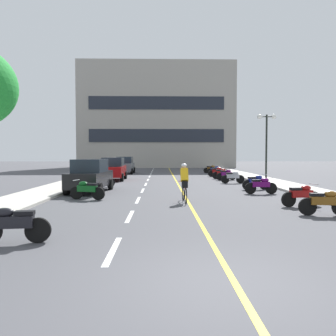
% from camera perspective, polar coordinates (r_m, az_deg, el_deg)
% --- Properties ---
extents(ground_plane, '(140.00, 140.00, 0.00)m').
position_cam_1_polar(ground_plane, '(26.34, 0.84, -2.19)').
color(ground_plane, '#47474C').
extents(curb_left, '(2.40, 72.00, 0.12)m').
position_cam_1_polar(curb_left, '(29.97, -13.28, -1.58)').
color(curb_left, '#B7B2A8').
rests_on(curb_left, ground).
extents(curb_right, '(2.40, 72.00, 0.12)m').
position_cam_1_polar(curb_right, '(30.42, 14.31, -1.54)').
color(curb_right, '#B7B2A8').
rests_on(curb_right, ground).
extents(lane_dash_0, '(0.14, 2.20, 0.01)m').
position_cam_1_polar(lane_dash_0, '(7.61, -9.36, -13.65)').
color(lane_dash_0, silver).
rests_on(lane_dash_0, ground).
extents(lane_dash_1, '(0.14, 2.20, 0.01)m').
position_cam_1_polar(lane_dash_1, '(11.48, -6.52, -8.16)').
color(lane_dash_1, silver).
rests_on(lane_dash_1, ground).
extents(lane_dash_2, '(0.14, 2.20, 0.01)m').
position_cam_1_polar(lane_dash_2, '(15.42, -5.14, -5.45)').
color(lane_dash_2, silver).
rests_on(lane_dash_2, ground).
extents(lane_dash_3, '(0.14, 2.20, 0.01)m').
position_cam_1_polar(lane_dash_3, '(19.38, -4.34, -3.84)').
color(lane_dash_3, silver).
rests_on(lane_dash_3, ground).
extents(lane_dash_4, '(0.14, 2.20, 0.01)m').
position_cam_1_polar(lane_dash_4, '(23.36, -3.81, -2.77)').
color(lane_dash_4, silver).
rests_on(lane_dash_4, ground).
extents(lane_dash_5, '(0.14, 2.20, 0.01)m').
position_cam_1_polar(lane_dash_5, '(27.34, -3.44, -2.02)').
color(lane_dash_5, silver).
rests_on(lane_dash_5, ground).
extents(lane_dash_6, '(0.14, 2.20, 0.01)m').
position_cam_1_polar(lane_dash_6, '(31.33, -3.16, -1.46)').
color(lane_dash_6, silver).
rests_on(lane_dash_6, ground).
extents(lane_dash_7, '(0.14, 2.20, 0.01)m').
position_cam_1_polar(lane_dash_7, '(35.32, -2.94, -1.02)').
color(lane_dash_7, silver).
rests_on(lane_dash_7, ground).
extents(lane_dash_8, '(0.14, 2.20, 0.01)m').
position_cam_1_polar(lane_dash_8, '(39.31, -2.77, -0.68)').
color(lane_dash_8, silver).
rests_on(lane_dash_8, ground).
extents(lane_dash_9, '(0.14, 2.20, 0.01)m').
position_cam_1_polar(lane_dash_9, '(43.30, -2.63, -0.40)').
color(lane_dash_9, silver).
rests_on(lane_dash_9, ground).
extents(lane_dash_10, '(0.14, 2.20, 0.01)m').
position_cam_1_polar(lane_dash_10, '(47.30, -2.51, -0.16)').
color(lane_dash_10, silver).
rests_on(lane_dash_10, ground).
extents(lane_dash_11, '(0.14, 2.20, 0.01)m').
position_cam_1_polar(lane_dash_11, '(51.29, -2.41, 0.04)').
color(lane_dash_11, silver).
rests_on(lane_dash_11, ground).
extents(centre_line_yellow, '(0.12, 66.00, 0.01)m').
position_cam_1_polar(centre_line_yellow, '(29.34, 1.11, -1.72)').
color(centre_line_yellow, gold).
rests_on(centre_line_yellow, ground).
extents(office_building, '(24.03, 8.21, 16.22)m').
position_cam_1_polar(office_building, '(54.62, -1.90, 8.69)').
color(office_building, '#9E998E').
rests_on(office_building, ground).
extents(street_lamp_mid, '(1.46, 0.36, 4.99)m').
position_cam_1_polar(street_lamp_mid, '(26.50, 16.43, 5.92)').
color(street_lamp_mid, black).
rests_on(street_lamp_mid, curb_right).
extents(parked_car_near, '(2.10, 4.28, 1.82)m').
position_cam_1_polar(parked_car_near, '(18.94, -13.11, -1.27)').
color(parked_car_near, black).
rests_on(parked_car_near, ground).
extents(parked_car_mid, '(1.95, 4.22, 1.82)m').
position_cam_1_polar(parked_car_mid, '(27.34, -9.31, -0.13)').
color(parked_car_mid, black).
rests_on(parked_car_mid, ground).
extents(parked_car_far, '(1.95, 4.21, 1.82)m').
position_cam_1_polar(parked_car_far, '(36.39, -7.33, 0.50)').
color(parked_car_far, black).
rests_on(parked_car_far, ground).
extents(motorcycle_0, '(1.70, 0.60, 0.92)m').
position_cam_1_polar(motorcycle_0, '(8.72, -24.91, -8.60)').
color(motorcycle_0, black).
rests_on(motorcycle_0, ground).
extents(motorcycle_1, '(1.70, 0.60, 0.92)m').
position_cam_1_polar(motorcycle_1, '(12.62, 25.12, -5.26)').
color(motorcycle_1, black).
rests_on(motorcycle_1, ground).
extents(motorcycle_2, '(1.69, 0.62, 0.92)m').
position_cam_1_polar(motorcycle_2, '(14.43, 21.78, -4.27)').
color(motorcycle_2, black).
rests_on(motorcycle_2, ground).
extents(motorcycle_3, '(1.67, 0.69, 0.92)m').
position_cam_1_polar(motorcycle_3, '(15.83, -13.62, -3.59)').
color(motorcycle_3, black).
rests_on(motorcycle_3, ground).
extents(motorcycle_4, '(1.70, 0.60, 0.92)m').
position_cam_1_polar(motorcycle_4, '(18.23, 15.57, -2.83)').
color(motorcycle_4, black).
rests_on(motorcycle_4, ground).
extents(motorcycle_5, '(1.68, 0.67, 0.92)m').
position_cam_1_polar(motorcycle_5, '(20.34, 14.74, -2.29)').
color(motorcycle_5, black).
rests_on(motorcycle_5, ground).
extents(motorcycle_6, '(1.67, 0.70, 0.92)m').
position_cam_1_polar(motorcycle_6, '(21.38, -11.35, -2.03)').
color(motorcycle_6, black).
rests_on(motorcycle_6, ground).
extents(motorcycle_7, '(1.70, 0.60, 0.92)m').
position_cam_1_polar(motorcycle_7, '(24.38, 11.00, -1.49)').
color(motorcycle_7, black).
rests_on(motorcycle_7, ground).
extents(motorcycle_8, '(1.67, 0.69, 0.92)m').
position_cam_1_polar(motorcycle_8, '(27.31, 9.89, -1.07)').
color(motorcycle_8, black).
rests_on(motorcycle_8, ground).
extents(motorcycle_9, '(1.64, 0.79, 0.92)m').
position_cam_1_polar(motorcycle_9, '(28.94, 9.07, -0.87)').
color(motorcycle_9, black).
rests_on(motorcycle_9, ground).
extents(motorcycle_10, '(1.70, 0.60, 0.92)m').
position_cam_1_polar(motorcycle_10, '(31.58, 8.35, -0.60)').
color(motorcycle_10, black).
rests_on(motorcycle_10, ground).
extents(motorcycle_11, '(1.64, 0.78, 0.92)m').
position_cam_1_polar(motorcycle_11, '(33.22, 8.41, -0.45)').
color(motorcycle_11, black).
rests_on(motorcycle_11, ground).
extents(motorcycle_12, '(1.70, 0.60, 0.92)m').
position_cam_1_polar(motorcycle_12, '(35.13, 8.00, -0.30)').
color(motorcycle_12, black).
rests_on(motorcycle_12, ground).
extents(motorcycle_13, '(1.70, 0.60, 0.92)m').
position_cam_1_polar(motorcycle_13, '(37.24, 7.39, -0.14)').
color(motorcycle_13, black).
rests_on(motorcycle_13, ground).
extents(cyclist_rider, '(0.42, 1.77, 1.71)m').
position_cam_1_polar(cyclist_rider, '(14.63, 2.81, -2.38)').
color(cyclist_rider, black).
rests_on(cyclist_rider, ground).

